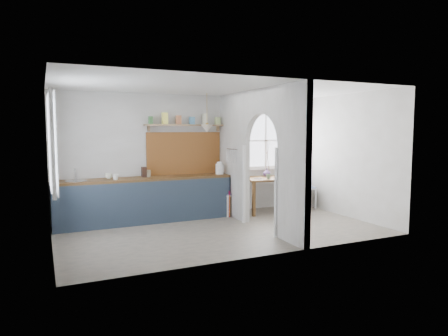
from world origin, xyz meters
name	(u,v)px	position (x,y,z in m)	size (l,w,h in m)	color
floor	(223,230)	(0.00, 0.00, 0.00)	(5.80, 3.20, 0.01)	gray
ceiling	(223,88)	(0.00, 0.00, 2.60)	(5.80, 3.20, 0.01)	silver
walls	(223,160)	(0.00, 0.00, 1.30)	(5.81, 3.21, 2.60)	silver
partition	(256,151)	(0.70, 0.06, 1.45)	(0.12, 3.20, 2.60)	silver
kitchen_window	(50,143)	(-2.87, 0.00, 1.65)	(0.10, 1.16, 1.50)	white
nook_window	(266,141)	(1.80, 1.56, 1.60)	(1.76, 0.10, 1.30)	white
counter	(145,199)	(-1.13, 1.33, 0.46)	(3.50, 0.60, 0.90)	brown
sink	(76,181)	(-2.43, 1.30, 0.89)	(0.40, 0.40, 0.02)	#B6B8BD
backsplash	(184,153)	(-0.20, 1.58, 1.35)	(1.65, 0.03, 0.90)	brown
shelf	(185,123)	(-0.20, 1.49, 2.00)	(1.75, 0.20, 0.21)	#A8784F
pendant_lamp	(207,128)	(0.15, 1.15, 1.88)	(0.26, 0.26, 0.16)	white
utensil_rail	(232,149)	(0.61, 0.90, 1.45)	(0.02, 0.02, 0.50)	#B6B8BD
dining_table	(271,195)	(1.69, 1.11, 0.39)	(1.25, 0.83, 0.78)	brown
chair_left	(232,193)	(0.74, 1.19, 0.48)	(0.44, 0.44, 0.96)	silver
chair_right	(304,187)	(2.62, 1.16, 0.50)	(0.46, 0.46, 1.00)	silver
kettle	(219,168)	(0.47, 1.23, 1.03)	(0.22, 0.18, 0.27)	white
mug_a	(116,177)	(-1.73, 1.15, 0.96)	(0.12, 0.12, 0.11)	white
mug_b	(109,176)	(-1.82, 1.42, 0.95)	(0.14, 0.14, 0.11)	silver
knife_block	(144,172)	(-1.12, 1.44, 1.00)	(0.09, 0.13, 0.20)	black
jar	(149,173)	(-1.04, 1.39, 0.97)	(0.09, 0.09, 0.14)	#7B6F58
towel_magenta	(229,204)	(0.58, 0.97, 0.28)	(0.02, 0.03, 0.58)	#A30E44
towel_orange	(230,206)	(0.58, 0.96, 0.25)	(0.02, 0.03, 0.46)	orange
bowl	(285,176)	(2.02, 1.04, 0.81)	(0.27, 0.27, 0.07)	white
table_cup	(268,176)	(1.51, 0.93, 0.83)	(0.11, 0.11, 0.10)	#58745A
plate	(258,179)	(1.29, 1.01, 0.79)	(0.17, 0.17, 0.01)	#2E2322
vase	(267,172)	(1.71, 1.34, 0.87)	(0.17, 0.17, 0.18)	#402953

